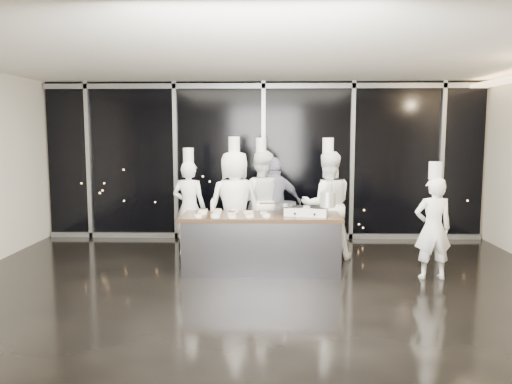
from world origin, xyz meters
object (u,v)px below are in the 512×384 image
chef_right (327,205)px  chef_center (261,201)px  frying_pan (285,204)px  chef_far_left (189,207)px  stove (307,211)px  guest (275,205)px  chef_side (433,227)px  chef_left (234,204)px  stock_pot (328,199)px  demo_counter (261,243)px

chef_right → chef_center: bearing=-27.5°
frying_pan → chef_far_left: bearing=160.9°
frying_pan → stove: bearing=-1.5°
guest → chef_side: bearing=125.8°
chef_left → chef_far_left: bearing=-37.6°
stock_pot → chef_center: 1.79m
frying_pan → chef_far_left: size_ratio=0.31×
stove → frying_pan: frying_pan is taller
guest → chef_side: chef_side is taller
stove → frying_pan: (-0.33, 0.08, 0.10)m
stock_pot → demo_counter: bearing=174.9°
demo_counter → chef_side: (2.55, -0.32, 0.33)m
demo_counter → stock_pot: (1.02, -0.09, 0.70)m
chef_side → stock_pot: bearing=-11.8°
frying_pan → chef_right: chef_right is taller
frying_pan → demo_counter: bearing=-157.7°
frying_pan → chef_right: 1.11m
chef_side → chef_center: bearing=-36.0°
chef_left → chef_side: bearing=137.6°
stove → chef_right: 0.98m
chef_far_left → guest: bearing=-159.0°
chef_center → chef_side: 3.08m
stove → chef_left: (-1.18, 0.86, -0.02)m
chef_right → stock_pot: bearing=78.8°
demo_counter → chef_right: size_ratio=1.18×
stove → stock_pot: size_ratio=3.08×
frying_pan → chef_right: size_ratio=0.29×
frying_pan → chef_left: size_ratio=0.28×
chef_right → chef_far_left: bearing=-10.1°
stock_pot → chef_right: size_ratio=0.11×
stove → chef_center: bearing=130.5°
demo_counter → chef_far_left: bearing=140.4°
chef_center → demo_counter: bearing=97.5°
demo_counter → stock_pot: 1.24m
stove → chef_far_left: bearing=163.5°
chef_far_left → frying_pan: bearing=160.7°
guest → frying_pan: bearing=77.6°
stock_pot → chef_center: bearing=126.1°
stove → chef_left: chef_left is taller
frying_pan → chef_side: bearing=2.1°
chef_far_left → chef_center: size_ratio=0.92×
guest → chef_left: bearing=15.5°
chef_right → chef_left: bearing=-4.1°
chef_far_left → chef_left: 0.86m
chef_left → chef_center: bearing=-153.1°
stove → frying_pan: size_ratio=1.20×
frying_pan → guest: bearing=108.6°
stock_pot → stove: bearing=166.6°
chef_right → demo_counter: bearing=32.7°
stove → chef_center: 1.54m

